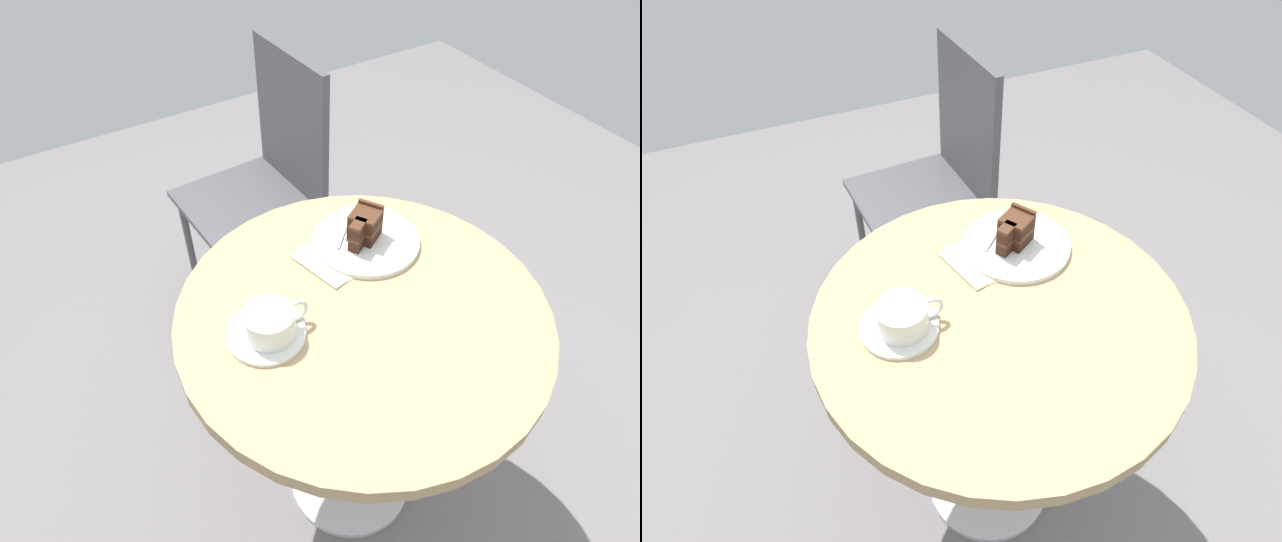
{
  "view_description": "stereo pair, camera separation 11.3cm",
  "coord_description": "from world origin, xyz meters",
  "views": [
    {
      "loc": [
        -0.46,
        -0.59,
        1.56
      ],
      "look_at": [
        -0.04,
        0.1,
        0.76
      ],
      "focal_mm": 32.0,
      "sensor_mm": 36.0,
      "label": 1
    },
    {
      "loc": [
        -0.36,
        -0.64,
        1.56
      ],
      "look_at": [
        -0.04,
        0.1,
        0.76
      ],
      "focal_mm": 32.0,
      "sensor_mm": 36.0,
      "label": 2
    }
  ],
  "objects": [
    {
      "name": "fork",
      "position": [
        0.11,
        0.22,
        0.74
      ],
      "size": [
        0.11,
        0.11,
        0.0
      ],
      "rotation": [
        0.0,
        0.0,
        0.75
      ],
      "color": "silver",
      "rests_on": "cake_plate"
    },
    {
      "name": "cake_plate",
      "position": [
        0.12,
        0.16,
        0.73
      ],
      "size": [
        0.23,
        0.23,
        0.01
      ],
      "color": "silver",
      "rests_on": "cafe_table"
    },
    {
      "name": "napkin",
      "position": [
        0.04,
        0.15,
        0.72
      ],
      "size": [
        0.18,
        0.16,
        0.0
      ],
      "rotation": [
        0.0,
        0.0,
        3.23
      ],
      "color": "beige",
      "rests_on": "cafe_table"
    },
    {
      "name": "saucer",
      "position": [
        -0.19,
        0.04,
        0.73
      ],
      "size": [
        0.15,
        0.15,
        0.01
      ],
      "color": "silver",
      "rests_on": "cafe_table"
    },
    {
      "name": "coffee_cup",
      "position": [
        -0.18,
        0.04,
        0.76
      ],
      "size": [
        0.13,
        0.1,
        0.06
      ],
      "color": "silver",
      "rests_on": "saucer"
    },
    {
      "name": "teaspoon",
      "position": [
        -0.14,
        0.06,
        0.73
      ],
      "size": [
        0.09,
        0.07,
        0.0
      ],
      "rotation": [
        0.0,
        0.0,
        5.6
      ],
      "color": "silver",
      "rests_on": "saucer"
    },
    {
      "name": "cafe_table",
      "position": [
        0.0,
        0.0,
        0.6
      ],
      "size": [
        0.74,
        0.74,
        0.72
      ],
      "color": "tan",
      "rests_on": "ground"
    },
    {
      "name": "cafe_chair",
      "position": [
        0.19,
        0.76,
        0.53
      ],
      "size": [
        0.4,
        0.4,
        0.89
      ],
      "rotation": [
        0.0,
        0.0,
        4.76
      ],
      "color": "#4C4C51",
      "rests_on": "ground"
    },
    {
      "name": "cake_slice",
      "position": [
        0.11,
        0.16,
        0.77
      ],
      "size": [
        0.1,
        0.08,
        0.07
      ],
      "rotation": [
        0.0,
        0.0,
        3.68
      ],
      "color": "#381E14",
      "rests_on": "cake_plate"
    },
    {
      "name": "ground_plane",
      "position": [
        0.0,
        0.0,
        -0.01
      ],
      "size": [
        4.4,
        4.4,
        0.01
      ],
      "primitive_type": "cube",
      "color": "slate",
      "rests_on": "ground"
    }
  ]
}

